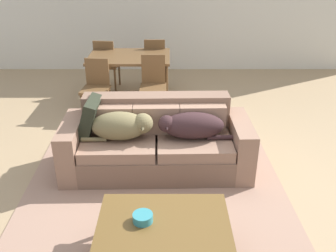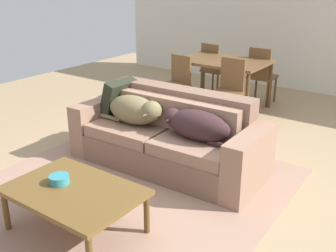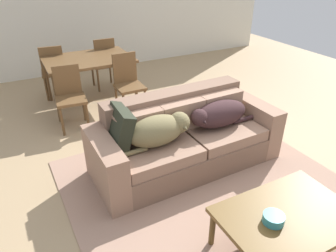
{
  "view_description": "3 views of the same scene",
  "coord_description": "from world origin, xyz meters",
  "px_view_note": "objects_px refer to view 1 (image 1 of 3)",
  "views": [
    {
      "loc": [
        -0.16,
        -3.86,
        2.46
      ],
      "look_at": [
        -0.16,
        -0.18,
        0.66
      ],
      "focal_mm": 40.55,
      "sensor_mm": 36.0,
      "label": 1
    },
    {
      "loc": [
        2.07,
        -3.29,
        2.03
      ],
      "look_at": [
        -0.16,
        -0.17,
        0.56
      ],
      "focal_mm": 43.01,
      "sensor_mm": 36.0,
      "label": 2
    },
    {
      "loc": [
        -1.87,
        -2.58,
        2.21
      ],
      "look_at": [
        -0.53,
        0.01,
        0.58
      ],
      "focal_mm": 33.33,
      "sensor_mm": 36.0,
      "label": 3
    }
  ],
  "objects_px": {
    "dog_on_right_cushion": "(190,125)",
    "dining_table": "(129,60)",
    "couch": "(156,143)",
    "coffee_table": "(163,225)",
    "dining_chair_near_left": "(96,85)",
    "dining_chair_near_right": "(153,83)",
    "dog_on_left_cushion": "(122,126)",
    "bowl_on_coffee_table": "(142,218)",
    "dining_chair_far_left": "(106,62)",
    "throw_pillow_by_left_arm": "(89,118)",
    "dining_chair_far_right": "(154,62)"
  },
  "relations": [
    {
      "from": "throw_pillow_by_left_arm",
      "to": "dining_table",
      "type": "height_order",
      "value": "throw_pillow_by_left_arm"
    },
    {
      "from": "dog_on_left_cushion",
      "to": "dining_chair_near_right",
      "type": "distance_m",
      "value": 1.69
    },
    {
      "from": "dining_chair_near_right",
      "to": "dog_on_left_cushion",
      "type": "bearing_deg",
      "value": -99.29
    },
    {
      "from": "dog_on_left_cushion",
      "to": "dining_chair_far_left",
      "type": "xyz_separation_m",
      "value": [
        -0.61,
        2.81,
        -0.11
      ]
    },
    {
      "from": "couch",
      "to": "bowl_on_coffee_table",
      "type": "bearing_deg",
      "value": -94.08
    },
    {
      "from": "dog_on_left_cushion",
      "to": "dining_chair_near_left",
      "type": "xyz_separation_m",
      "value": [
        -0.58,
        1.65,
        -0.12
      ]
    },
    {
      "from": "dining_table",
      "to": "dining_chair_near_right",
      "type": "bearing_deg",
      "value": -56.57
    },
    {
      "from": "dog_on_left_cushion",
      "to": "dog_on_right_cushion",
      "type": "bearing_deg",
      "value": 1.02
    },
    {
      "from": "dog_on_left_cushion",
      "to": "coffee_table",
      "type": "relative_size",
      "value": 0.74
    },
    {
      "from": "dining_table",
      "to": "couch",
      "type": "bearing_deg",
      "value": -77.0
    },
    {
      "from": "dining_chair_far_left",
      "to": "dining_chair_far_right",
      "type": "distance_m",
      "value": 0.88
    },
    {
      "from": "bowl_on_coffee_table",
      "to": "dining_chair_far_right",
      "type": "relative_size",
      "value": 0.18
    },
    {
      "from": "couch",
      "to": "dining_chair_far_left",
      "type": "xyz_separation_m",
      "value": [
        -0.98,
        2.69,
        0.17
      ]
    },
    {
      "from": "dining_chair_near_right",
      "to": "dining_chair_far_right",
      "type": "height_order",
      "value": "dining_chair_far_right"
    },
    {
      "from": "bowl_on_coffee_table",
      "to": "coffee_table",
      "type": "bearing_deg",
      "value": -0.43
    },
    {
      "from": "dining_chair_near_left",
      "to": "dining_chair_far_left",
      "type": "relative_size",
      "value": 0.96
    },
    {
      "from": "dining_table",
      "to": "dining_chair_far_right",
      "type": "bearing_deg",
      "value": 52.97
    },
    {
      "from": "dining_chair_near_right",
      "to": "dining_chair_far_right",
      "type": "bearing_deg",
      "value": 90.79
    },
    {
      "from": "throw_pillow_by_left_arm",
      "to": "bowl_on_coffee_table",
      "type": "xyz_separation_m",
      "value": [
        0.69,
        -1.51,
        -0.2
      ]
    },
    {
      "from": "throw_pillow_by_left_arm",
      "to": "dining_chair_far_right",
      "type": "xyz_separation_m",
      "value": [
        0.66,
        2.67,
        -0.13
      ]
    },
    {
      "from": "couch",
      "to": "dog_on_left_cushion",
      "type": "bearing_deg",
      "value": -164.14
    },
    {
      "from": "throw_pillow_by_left_arm",
      "to": "dining_chair_far_left",
      "type": "height_order",
      "value": "dining_chair_far_left"
    },
    {
      "from": "dining_chair_near_left",
      "to": "dining_chair_far_right",
      "type": "relative_size",
      "value": 0.94
    },
    {
      "from": "throw_pillow_by_left_arm",
      "to": "dining_chair_far_left",
      "type": "distance_m",
      "value": 2.67
    },
    {
      "from": "throw_pillow_by_left_arm",
      "to": "bowl_on_coffee_table",
      "type": "bearing_deg",
      "value": -65.33
    },
    {
      "from": "dining_chair_far_left",
      "to": "dining_chair_far_right",
      "type": "height_order",
      "value": "dining_chair_far_right"
    },
    {
      "from": "dining_chair_far_left",
      "to": "dining_table",
      "type": "bearing_deg",
      "value": 138.62
    },
    {
      "from": "couch",
      "to": "dining_chair_near_left",
      "type": "bearing_deg",
      "value": 120.64
    },
    {
      "from": "bowl_on_coffee_table",
      "to": "dog_on_left_cushion",
      "type": "bearing_deg",
      "value": 102.46
    },
    {
      "from": "dining_chair_far_left",
      "to": "dining_chair_near_right",
      "type": "bearing_deg",
      "value": 134.02
    },
    {
      "from": "dog_on_left_cushion",
      "to": "dining_chair_far_left",
      "type": "distance_m",
      "value": 2.87
    },
    {
      "from": "dog_on_right_cushion",
      "to": "dining_table",
      "type": "relative_size",
      "value": 0.65
    },
    {
      "from": "dog_on_right_cushion",
      "to": "bowl_on_coffee_table",
      "type": "relative_size",
      "value": 5.2
    },
    {
      "from": "coffee_table",
      "to": "dining_chair_near_right",
      "type": "height_order",
      "value": "dining_chair_near_right"
    },
    {
      "from": "dog_on_right_cushion",
      "to": "dining_chair_near_left",
      "type": "height_order",
      "value": "dining_chair_near_left"
    },
    {
      "from": "dog_on_left_cushion",
      "to": "dog_on_right_cushion",
      "type": "xyz_separation_m",
      "value": [
        0.76,
        0.03,
        -0.01
      ]
    },
    {
      "from": "couch",
      "to": "dog_on_right_cushion",
      "type": "bearing_deg",
      "value": -13.49
    },
    {
      "from": "couch",
      "to": "dog_on_left_cushion",
      "type": "height_order",
      "value": "couch"
    },
    {
      "from": "bowl_on_coffee_table",
      "to": "couch",
      "type": "bearing_deg",
      "value": 87.23
    },
    {
      "from": "couch",
      "to": "coffee_table",
      "type": "relative_size",
      "value": 2.01
    },
    {
      "from": "couch",
      "to": "throw_pillow_by_left_arm",
      "type": "bearing_deg",
      "value": 176.04
    },
    {
      "from": "couch",
      "to": "dog_on_right_cushion",
      "type": "relative_size",
      "value": 2.51
    },
    {
      "from": "dining_chair_near_right",
      "to": "dining_chair_far_left",
      "type": "xyz_separation_m",
      "value": [
        -0.89,
        1.14,
        -0.02
      ]
    },
    {
      "from": "dog_on_left_cushion",
      "to": "dining_table",
      "type": "xyz_separation_m",
      "value": [
        -0.13,
        2.29,
        0.1
      ]
    },
    {
      "from": "dining_table",
      "to": "throw_pillow_by_left_arm",
      "type": "bearing_deg",
      "value": -96.98
    },
    {
      "from": "coffee_table",
      "to": "couch",
      "type": "bearing_deg",
      "value": 93.82
    },
    {
      "from": "couch",
      "to": "dining_chair_near_right",
      "type": "bearing_deg",
      "value": 92.03
    },
    {
      "from": "couch",
      "to": "throw_pillow_by_left_arm",
      "type": "distance_m",
      "value": 0.83
    },
    {
      "from": "coffee_table",
      "to": "dining_table",
      "type": "distance_m",
      "value": 3.71
    },
    {
      "from": "dining_chair_near_right",
      "to": "dining_chair_far_left",
      "type": "relative_size",
      "value": 1.02
    }
  ]
}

